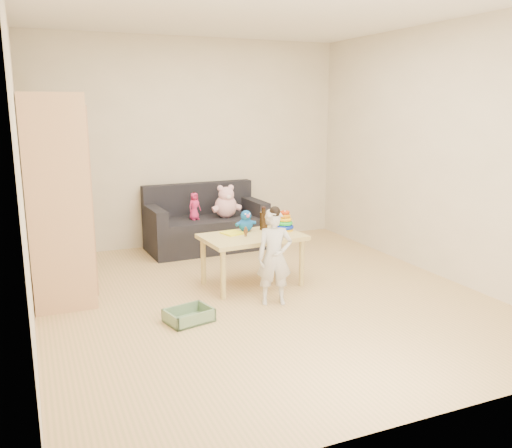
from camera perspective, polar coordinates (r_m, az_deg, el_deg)
name	(u,v)px	position (r m, az deg, el deg)	size (l,w,h in m)	color
room	(262,160)	(4.90, 0.62, 6.80)	(4.50, 4.50, 4.50)	tan
wardrobe	(56,198)	(5.34, -20.33, 2.63)	(0.52, 1.05, 1.88)	tan
sofa	(206,233)	(6.81, -5.24, -0.99)	(1.44, 0.72, 0.41)	black
play_table	(252,260)	(5.44, -0.40, -3.81)	(0.98, 0.62, 0.52)	tan
storage_bin	(189,315)	(4.64, -7.08, -9.51)	(0.37, 0.28, 0.11)	#668661
toddler	(274,258)	(4.89, 1.96, -3.63)	(0.32, 0.21, 0.86)	beige
pink_bear	(226,204)	(6.73, -3.21, 2.15)	(0.30, 0.26, 0.34)	#F8B7C3
doll	(194,206)	(6.62, -6.50, 1.84)	(0.17, 0.11, 0.33)	#DC2967
ring_stacker	(285,223)	(5.55, 3.05, 0.14)	(0.18, 0.18, 0.21)	#FFB90D
brown_bottle	(264,220)	(5.59, 0.81, 0.42)	(0.08, 0.08, 0.24)	black
blue_plush	(246,221)	(5.51, -1.10, 0.37)	(0.18, 0.15, 0.22)	blue
wooden_figure	(246,231)	(5.31, -1.10, -0.79)	(0.04, 0.03, 0.10)	brown
yellow_book	(233,233)	(5.43, -2.46, -0.95)	(0.19, 0.19, 0.01)	#F7F41A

